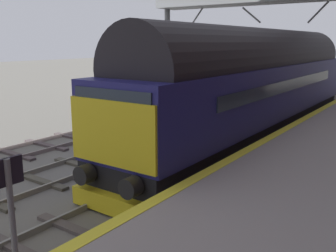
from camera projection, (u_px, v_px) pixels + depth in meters
name	position (u px, v px, depth m)	size (l,w,h in m)	color
ground_plane	(193.00, 172.00, 12.32)	(140.00, 140.00, 0.00)	#625F58
track_main	(193.00, 171.00, 12.31)	(2.50, 60.00, 0.15)	slate
track_adjacent_west	(116.00, 153.00, 14.22)	(2.50, 60.00, 0.15)	gray
track_adjacent_far_west	(61.00, 141.00, 15.99)	(2.50, 60.00, 0.15)	gray
station_platform	(308.00, 180.00, 10.18)	(4.00, 44.00, 1.01)	gray
diesel_locomotive	(257.00, 83.00, 15.73)	(2.74, 17.74, 4.68)	black
signal_post_far	(172.00, 57.00, 25.71)	(0.44, 0.22, 5.12)	gray
platform_number_sign	(10.00, 201.00, 4.83)	(0.10, 0.44, 1.70)	slate
overhead_footbridge	(284.00, 3.00, 20.53)	(15.82, 2.00, 6.72)	slate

